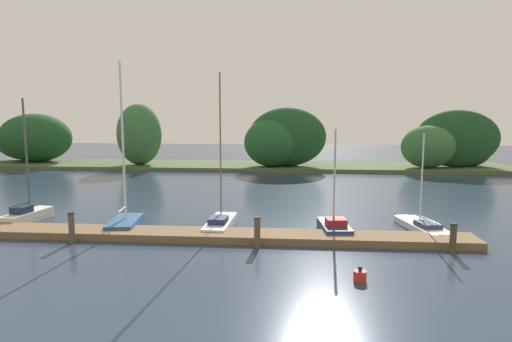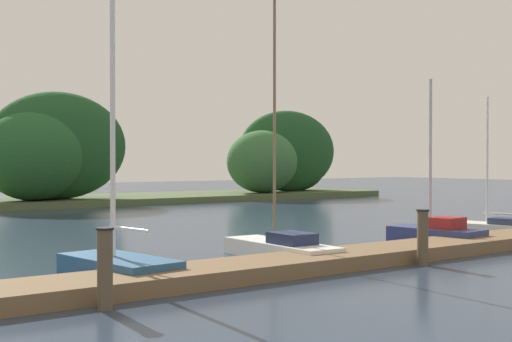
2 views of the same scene
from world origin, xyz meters
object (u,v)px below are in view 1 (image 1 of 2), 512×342
Objects in this scene: sailboat_4 at (334,227)px; sailboat_1 at (28,213)px; mooring_piling_3 at (453,238)px; channel_buoy_0 at (360,276)px; sailboat_5 at (421,226)px; mooring_piling_2 at (257,232)px; sailboat_2 at (126,220)px; mooring_piling_1 at (72,228)px; sailboat_3 at (221,222)px.

sailboat_1 is at bearing 80.06° from sailboat_4.
mooring_piling_3 is 2.41× the size of channel_buoy_0.
mooring_piling_3 is (0.24, -3.62, 0.41)m from sailboat_5.
sailboat_4 is 4.43m from mooring_piling_2.
sailboat_2 reaches higher than mooring_piling_2.
channel_buoy_0 is at bearing -127.24° from sailboat_2.
sailboat_4 is 9.56× the size of channel_buoy_0.
sailboat_1 reaches higher than mooring_piling_3.
mooring_piling_2 is (12.97, -3.61, 0.24)m from sailboat_1.
mooring_piling_1 is at bearing -179.49° from mooring_piling_2.
sailboat_2 reaches higher than sailboat_1.
sailboat_4 reaches higher than mooring_piling_2.
sailboat_3 is at bearing 132.60° from channel_buoy_0.
sailboat_1 reaches higher than sailboat_5.
sailboat_2 is 6.11× the size of mooring_piling_2.
mooring_piling_1 reaches higher than mooring_piling_2.
channel_buoy_0 is (6.10, -6.63, -0.14)m from sailboat_3.
sailboat_4 reaches higher than mooring_piling_3.
sailboat_3 is 3.76m from mooring_piling_2.
channel_buoy_0 is at bearing -141.58° from mooring_piling_3.
sailboat_3 is 5.57× the size of mooring_piling_1.
sailboat_1 is 1.31× the size of sailboat_4.
sailboat_4 is 3.72× the size of mooring_piling_2.
mooring_piling_1 is at bearing -121.66° from sailboat_1.
sailboat_4 is (5.76, -0.52, 0.02)m from sailboat_3.
mooring_piling_2 is 8.35m from mooring_piling_3.
mooring_piling_1 is at bearing 90.39° from sailboat_5.
sailboat_5 is at bearing -94.37° from sailboat_2.
sailboat_1 is 1.37× the size of sailboat_5.
mooring_piling_3 is 5.65m from channel_buoy_0.
mooring_piling_2 is 5.34m from channel_buoy_0.
channel_buoy_0 is (16.91, -7.17, -0.25)m from sailboat_1.
sailboat_4 is at bearing 151.18° from mooring_piling_3.
mooring_piling_2 is at bearing 137.83° from channel_buoy_0.
mooring_piling_3 is at bearing -104.89° from sailboat_3.
sailboat_1 is at bearing 88.81° from sailboat_3.
sailboat_4 is 4.62m from sailboat_5.
mooring_piling_3 is (10.51, -3.13, 0.32)m from sailboat_3.
sailboat_3 is 9.01m from channel_buoy_0.
sailboat_5 is at bearing 23.66° from mooring_piling_2.
mooring_piling_2 is (2.16, -3.06, 0.36)m from sailboat_3.
mooring_piling_1 is at bearing 117.97° from sailboat_3.
mooring_piling_2 is 2.57× the size of channel_buoy_0.
mooring_piling_3 is at bearing 38.42° from channel_buoy_0.
sailboat_5 reaches higher than mooring_piling_3.
sailboat_1 is 5.18× the size of mooring_piling_3.
sailboat_4 is 3.60× the size of mooring_piling_1.
sailboat_2 is 6.52× the size of mooring_piling_3.
channel_buoy_0 is (-4.17, -7.12, -0.04)m from sailboat_5.
sailboat_2 reaches higher than sailboat_4.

